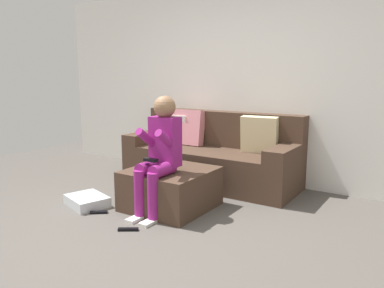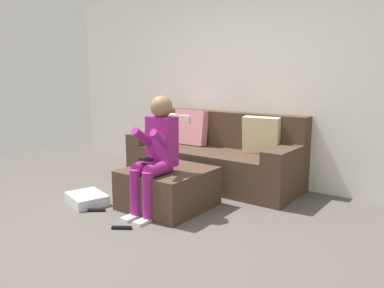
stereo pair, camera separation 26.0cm
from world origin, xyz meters
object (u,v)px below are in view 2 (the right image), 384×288
(couch_sectional, at_px, (214,156))
(remote_near_ottoman, at_px, (122,228))
(ottoman, at_px, (168,188))
(storage_bin, at_px, (87,199))
(person_seated, at_px, (156,150))
(remote_by_storage_bin, at_px, (97,210))

(couch_sectional, height_order, remote_near_ottoman, couch_sectional)
(ottoman, bearing_deg, remote_near_ottoman, -86.73)
(couch_sectional, xyz_separation_m, storage_bin, (-0.65, -1.53, -0.30))
(couch_sectional, distance_m, storage_bin, 1.69)
(person_seated, distance_m, remote_near_ottoman, 0.81)
(ottoman, bearing_deg, storage_bin, -150.10)
(couch_sectional, distance_m, person_seated, 1.32)
(couch_sectional, xyz_separation_m, person_seated, (0.15, -1.28, 0.30))
(ottoman, distance_m, remote_near_ottoman, 0.73)
(storage_bin, bearing_deg, ottoman, 29.90)
(person_seated, bearing_deg, ottoman, 93.81)
(ottoman, distance_m, remote_by_storage_bin, 0.77)
(storage_bin, bearing_deg, remote_by_storage_bin, -18.90)
(couch_sectional, relative_size, ottoman, 2.71)
(couch_sectional, relative_size, remote_by_storage_bin, 12.93)
(couch_sectional, bearing_deg, person_seated, -83.44)
(couch_sectional, relative_size, remote_near_ottoman, 12.30)
(couch_sectional, distance_m, remote_near_ottoman, 1.82)
(remote_by_storage_bin, bearing_deg, ottoman, 8.08)
(remote_by_storage_bin, bearing_deg, couch_sectional, 38.03)
(person_seated, relative_size, storage_bin, 2.68)
(person_seated, bearing_deg, remote_by_storage_bin, -146.29)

